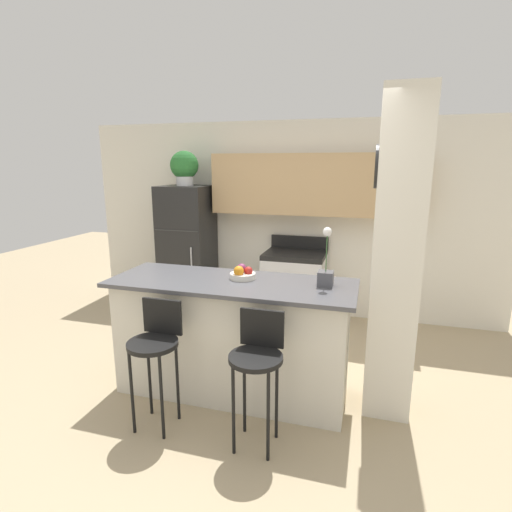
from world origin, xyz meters
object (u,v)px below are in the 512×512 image
Objects in this scene: refrigerator at (188,249)px; trash_bin at (220,305)px; fruit_bowl at (242,273)px; bar_stool_left at (156,344)px; orchid_vase at (326,271)px; stove_range at (294,286)px; bar_stool_right at (257,359)px; potted_plant_on_fridge at (184,167)px.

trash_bin is at bearing -21.43° from refrigerator.
fruit_bowl is at bearing -61.52° from trash_bin.
trash_bin is (-0.81, 1.49, -0.89)m from fruit_bowl.
orchid_vase reaches higher than bar_stool_left.
refrigerator is 1.61× the size of stove_range.
fruit_bowl is 0.58× the size of trash_bin.
potted_plant_on_fridge is (-1.68, 2.39, 1.30)m from bar_stool_right.
trash_bin is (-1.14, 2.18, -0.48)m from bar_stool_right.
bar_stool_right is (0.80, 0.00, 0.00)m from bar_stool_left.
bar_stool_left is at bearing -104.24° from stove_range.
bar_stool_right reaches higher than trash_bin.
stove_range is at bearing 75.76° from bar_stool_left.
refrigerator reaches higher than trash_bin.
stove_range is (1.49, 0.01, -0.40)m from refrigerator.
bar_stool_right is 0.87m from fruit_bowl.
potted_plant_on_fridge is 2.80m from orchid_vase.
refrigerator is at bearing -62.61° from potted_plant_on_fridge.
fruit_bowl is (0.47, 0.69, 0.41)m from bar_stool_left.
bar_stool_right is (0.19, -2.40, 0.21)m from stove_range.
bar_stool_left is 1.45m from orchid_vase.
refrigerator is 4.53× the size of trash_bin.
trash_bin is (-0.95, -0.22, -0.27)m from stove_range.
orchid_vase is at bearing -71.56° from stove_range.
fruit_bowl is at bearing -51.62° from refrigerator.
bar_stool_left is at bearing -81.17° from trash_bin.
potted_plant_on_fridge reaches higher than bar_stool_right.
bar_stool_left is (-0.61, -2.40, 0.21)m from stove_range.
orchid_vase is at bearing -0.63° from fruit_bowl.
potted_plant_on_fridge is 1.18× the size of trash_bin.
refrigerator is 2.70m from orchid_vase.
stove_range is at bearing 13.11° from trash_bin.
orchid_vase is (1.18, 0.68, 0.49)m from bar_stool_left.
refrigerator is 2.56m from bar_stool_left.
potted_plant_on_fridge is 2.35m from fruit_bowl.
trash_bin is at bearing -21.44° from potted_plant_on_fridge.
fruit_bowl reaches higher than bar_stool_left.
bar_stool_right is 4.45× the size of fruit_bowl.
stove_range is 1.94m from orchid_vase.
orchid_vase reaches higher than trash_bin.
potted_plant_on_fridge is (-1.49, -0.01, 1.50)m from stove_range.
potted_plant_on_fridge reaches higher than refrigerator.
orchid_vase is at bearing 60.81° from bar_stool_right.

